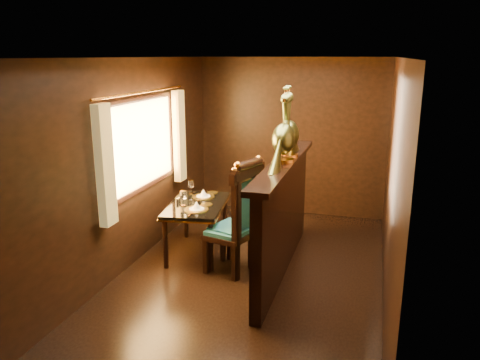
% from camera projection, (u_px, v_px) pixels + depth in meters
% --- Properties ---
extents(ground, '(5.00, 5.00, 0.00)m').
position_uv_depth(ground, '(250.00, 277.00, 5.50)').
color(ground, black).
rests_on(ground, ground).
extents(room_shell, '(3.04, 5.04, 2.52)m').
position_uv_depth(room_shell, '(243.00, 144.00, 5.13)').
color(room_shell, black).
rests_on(room_shell, ground).
extents(partition, '(0.26, 2.70, 1.36)m').
position_uv_depth(partition, '(283.00, 214.00, 5.51)').
color(partition, black).
rests_on(partition, ground).
extents(dining_table, '(0.87, 1.25, 0.88)m').
position_uv_depth(dining_table, '(197.00, 208.00, 6.03)').
color(dining_table, black).
rests_on(dining_table, ground).
extents(chair_left, '(0.59, 0.61, 1.36)m').
position_uv_depth(chair_left, '(237.00, 217.00, 5.43)').
color(chair_left, black).
rests_on(chair_left, ground).
extents(chair_right, '(0.65, 0.67, 1.41)m').
position_uv_depth(chair_right, '(242.00, 214.00, 5.44)').
color(chair_right, black).
rests_on(chair_right, ground).
extents(peacock_left, '(0.26, 0.71, 0.84)m').
position_uv_depth(peacock_left, '(284.00, 125.00, 5.15)').
color(peacock_left, '#174732').
rests_on(peacock_left, partition).
extents(peacock_right, '(0.26, 0.70, 0.83)m').
position_uv_depth(peacock_right, '(289.00, 122.00, 5.41)').
color(peacock_right, '#174732').
rests_on(peacock_right, partition).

